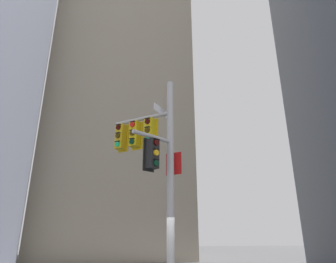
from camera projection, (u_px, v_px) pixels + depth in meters
name	position (u px, v px, depth m)	size (l,w,h in m)	color
building_mid_block	(125.00, 61.00, 36.82)	(13.80, 13.80, 45.14)	tan
signal_pole_assembly	(153.00, 158.00, 10.68)	(2.41, 2.67, 7.51)	#B2B2B5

